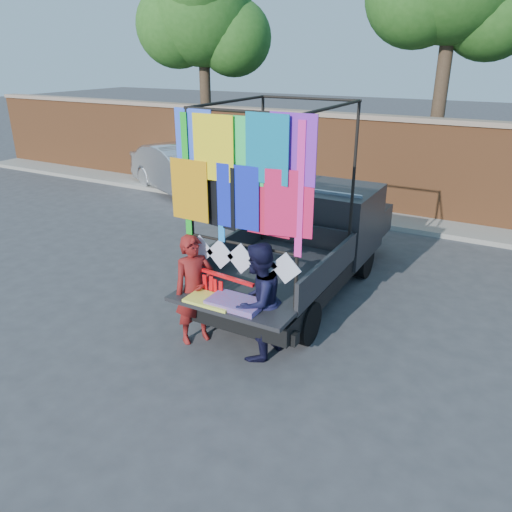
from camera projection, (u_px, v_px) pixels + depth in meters
The scene contains 9 objects.
ground at pixel (256, 324), 8.12m from camera, with size 90.00×90.00×0.00m, color #38383A.
brick_wall at pixel (384, 165), 13.28m from camera, with size 30.00×0.45×2.61m.
curb at pixel (372, 217), 13.19m from camera, with size 30.00×1.20×0.12m, color gray.
tree_left at pixel (202, 18), 15.68m from camera, with size 4.20×3.30×7.05m.
pickup_truck at pixel (314, 238), 9.40m from camera, with size 2.18×5.47×3.44m.
sedan at pixel (184, 170), 15.34m from camera, with size 1.61×4.60×1.52m, color silver.
woman at pixel (194, 290), 7.38m from camera, with size 0.62×0.41×1.70m, color maroon.
man at pixel (258, 302), 6.97m from camera, with size 0.85×0.66×1.74m, color black.
streamer_bundle at pixel (218, 288), 7.18m from camera, with size 1.01×0.16×0.69m.
Camera 1 is at (3.46, -6.20, 4.10)m, focal length 35.00 mm.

